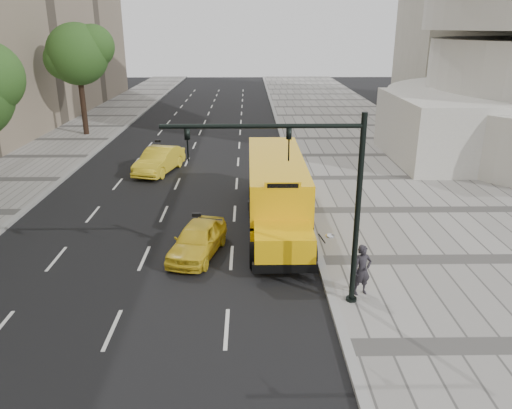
{
  "coord_description": "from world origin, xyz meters",
  "views": [
    {
      "loc": [
        3.19,
        -23.14,
        8.76
      ],
      "look_at": [
        3.5,
        -4.0,
        1.9
      ],
      "focal_mm": 35.0,
      "sensor_mm": 36.0,
      "label": 1
    }
  ],
  "objects_px": {
    "pedestrian": "(362,270)",
    "taxi_far": "(159,160)",
    "school_bus": "(276,185)",
    "taxi_near": "(198,240)",
    "tree_c": "(78,54)",
    "traffic_signal": "(314,188)"
  },
  "relations": [
    {
      "from": "pedestrian",
      "to": "taxi_far",
      "type": "bearing_deg",
      "value": 104.72
    },
    {
      "from": "taxi_near",
      "to": "pedestrian",
      "type": "distance_m",
      "value": 6.81
    },
    {
      "from": "taxi_far",
      "to": "pedestrian",
      "type": "xyz_separation_m",
      "value": [
        9.43,
        -15.64,
        0.26
      ]
    },
    {
      "from": "tree_c",
      "to": "traffic_signal",
      "type": "relative_size",
      "value": 1.42
    },
    {
      "from": "taxi_near",
      "to": "taxi_far",
      "type": "distance_m",
      "value": 12.71
    },
    {
      "from": "school_bus",
      "to": "pedestrian",
      "type": "relative_size",
      "value": 6.49
    },
    {
      "from": "school_bus",
      "to": "pedestrian",
      "type": "bearing_deg",
      "value": -70.96
    },
    {
      "from": "tree_c",
      "to": "taxi_near",
      "type": "bearing_deg",
      "value": -63.92
    },
    {
      "from": "tree_c",
      "to": "taxi_far",
      "type": "distance_m",
      "value": 15.1
    },
    {
      "from": "school_bus",
      "to": "taxi_far",
      "type": "height_order",
      "value": "school_bus"
    },
    {
      "from": "taxi_near",
      "to": "taxi_far",
      "type": "height_order",
      "value": "taxi_far"
    },
    {
      "from": "taxi_near",
      "to": "pedestrian",
      "type": "relative_size",
      "value": 2.24
    },
    {
      "from": "school_bus",
      "to": "taxi_far",
      "type": "xyz_separation_m",
      "value": [
        -6.93,
        8.39,
        -0.98
      ]
    },
    {
      "from": "pedestrian",
      "to": "school_bus",
      "type": "bearing_deg",
      "value": 92.68
    },
    {
      "from": "school_bus",
      "to": "pedestrian",
      "type": "height_order",
      "value": "school_bus"
    },
    {
      "from": "tree_c",
      "to": "pedestrian",
      "type": "xyz_separation_m",
      "value": [
        17.41,
        -27.03,
        -5.64
      ]
    },
    {
      "from": "tree_c",
      "to": "school_bus",
      "type": "xyz_separation_m",
      "value": [
        14.91,
        -19.78,
        -4.91
      ]
    },
    {
      "from": "pedestrian",
      "to": "traffic_signal",
      "type": "distance_m",
      "value": 3.58
    },
    {
      "from": "school_bus",
      "to": "taxi_far",
      "type": "relative_size",
      "value": 2.43
    },
    {
      "from": "school_bus",
      "to": "taxi_near",
      "type": "height_order",
      "value": "school_bus"
    },
    {
      "from": "school_bus",
      "to": "traffic_signal",
      "type": "relative_size",
      "value": 1.81
    },
    {
      "from": "pedestrian",
      "to": "traffic_signal",
      "type": "xyz_separation_m",
      "value": [
        -1.81,
        -0.44,
        3.05
      ]
    }
  ]
}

